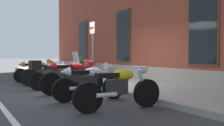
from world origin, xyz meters
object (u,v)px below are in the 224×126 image
object	(u,v)px
barrel_planter	(80,67)
motorcycle_white_sport	(92,80)
motorcycle_silver_touring	(56,74)
parking_sign	(92,43)
motorcycle_grey_naked	(48,73)
motorcycle_yellow_naked	(120,88)
motorcycle_red_sport	(75,75)
motorcycle_orange_sport	(39,69)

from	to	relation	value
barrel_planter	motorcycle_white_sport	bearing A→B (deg)	-20.33
motorcycle_silver_touring	parking_sign	world-z (taller)	parking_sign
parking_sign	motorcycle_white_sport	bearing A→B (deg)	-26.06
motorcycle_grey_naked	motorcycle_yellow_naked	size ratio (longest dim) A/B	1.02
motorcycle_white_sport	barrel_planter	size ratio (longest dim) A/B	2.03
motorcycle_red_sport	barrel_planter	bearing A→B (deg)	155.19
motorcycle_red_sport	parking_sign	bearing A→B (deg)	139.56
motorcycle_grey_naked	parking_sign	bearing A→B (deg)	55.26
motorcycle_white_sport	motorcycle_orange_sport	bearing A→B (deg)	179.66
motorcycle_grey_naked	motorcycle_white_sport	distance (m)	4.00
motorcycle_white_sport	motorcycle_red_sport	bearing A→B (deg)	177.47
motorcycle_red_sport	motorcycle_white_sport	distance (m)	1.34
motorcycle_silver_touring	motorcycle_white_sport	xyz separation A→B (m)	(2.60, 0.13, 0.00)
motorcycle_orange_sport	motorcycle_silver_touring	size ratio (longest dim) A/B	0.98
motorcycle_orange_sport	motorcycle_white_sport	distance (m)	5.41
motorcycle_silver_touring	barrel_planter	bearing A→B (deg)	145.68
motorcycle_grey_naked	motorcycle_red_sport	xyz separation A→B (m)	(2.66, 0.06, 0.11)
motorcycle_orange_sport	motorcycle_silver_touring	world-z (taller)	motorcycle_silver_touring
motorcycle_yellow_naked	barrel_planter	distance (m)	7.82
motorcycle_yellow_naked	motorcycle_red_sport	bearing A→B (deg)	178.45
barrel_planter	motorcycle_red_sport	bearing A→B (deg)	-24.81
motorcycle_white_sport	barrel_planter	world-z (taller)	barrel_planter
motorcycle_yellow_naked	motorcycle_grey_naked	bearing A→B (deg)	179.89
motorcycle_orange_sport	parking_sign	bearing A→B (deg)	30.44
motorcycle_silver_touring	barrel_planter	xyz separation A→B (m)	(-3.51, 2.40, 0.03)
motorcycle_red_sport	parking_sign	distance (m)	2.41
motorcycle_silver_touring	barrel_planter	distance (m)	4.25
motorcycle_red_sport	motorcycle_white_sport	world-z (taller)	motorcycle_red_sport
motorcycle_silver_touring	parking_sign	bearing A→B (deg)	103.43
barrel_planter	parking_sign	bearing A→B (deg)	-14.46
motorcycle_white_sport	barrel_planter	xyz separation A→B (m)	(-6.12, 2.27, 0.02)
motorcycle_silver_touring	motorcycle_yellow_naked	distance (m)	3.97
motorcycle_orange_sport	motorcycle_grey_naked	world-z (taller)	motorcycle_orange_sport
motorcycle_orange_sport	barrel_planter	world-z (taller)	barrel_planter
motorcycle_red_sport	motorcycle_yellow_naked	world-z (taller)	motorcycle_red_sport
motorcycle_silver_touring	barrel_planter	size ratio (longest dim) A/B	2.17
motorcycle_yellow_naked	parking_sign	xyz separation A→B (m)	(-4.35, 1.47, 1.19)
motorcycle_silver_touring	motorcycle_white_sport	size ratio (longest dim) A/B	1.07
motorcycle_silver_touring	motorcycle_grey_naked	bearing A→B (deg)	174.82
parking_sign	barrel_planter	bearing A→B (deg)	165.54
motorcycle_grey_naked	motorcycle_white_sport	bearing A→B (deg)	0.06
motorcycle_orange_sport	motorcycle_white_sport	size ratio (longest dim) A/B	1.05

